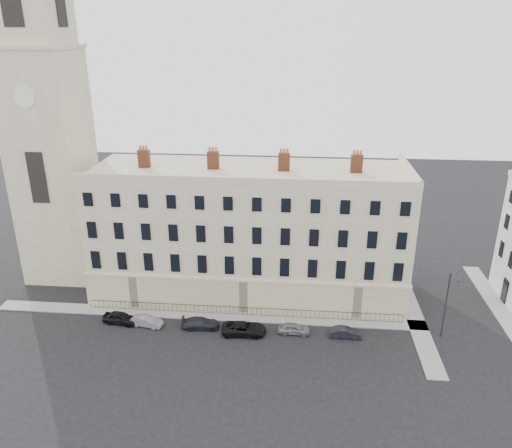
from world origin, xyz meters
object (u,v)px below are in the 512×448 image
object	(u,v)px
car_b	(147,321)
car_e	(294,328)
car_a	(120,318)
car_c	(201,323)
streetlamp	(447,303)
car_d	(244,329)
car_f	(345,332)

from	to	relation	value
car_b	car_e	distance (m)	15.79
car_a	car_c	xyz separation A→B (m)	(8.84, -0.15, -0.06)
car_c	car_e	world-z (taller)	car_c
car_c	car_e	size ratio (longest dim) A/B	1.20
car_b	streetlamp	size ratio (longest dim) A/B	0.47
car_d	streetlamp	bearing A→B (deg)	-88.40
car_f	streetlamp	distance (m)	10.62
car_b	car_f	bearing A→B (deg)	-80.84
streetlamp	car_f	bearing A→B (deg)	-154.48
car_a	car_d	distance (m)	13.62
streetlamp	car_e	bearing A→B (deg)	-157.09
car_e	streetlamp	distance (m)	15.73
car_a	car_e	size ratio (longest dim) A/B	1.13
car_a	car_c	bearing A→B (deg)	-84.05
car_c	car_f	xyz separation A→B (m)	(15.29, -0.29, -0.04)
car_e	car_f	world-z (taller)	car_e
car_a	car_f	bearing A→B (deg)	-84.10
car_d	streetlamp	size ratio (longest dim) A/B	0.63
car_a	car_c	world-z (taller)	car_a
car_b	car_c	world-z (taller)	car_c
car_f	streetlamp	xyz separation A→B (m)	(9.97, 0.94, 3.54)
car_b	car_f	xyz separation A→B (m)	(21.13, -0.18, -0.02)
car_c	car_d	distance (m)	4.80
car_b	car_e	bearing A→B (deg)	-80.29
car_e	car_b	bearing A→B (deg)	90.61
car_e	streetlamp	world-z (taller)	streetlamp
car_b	car_c	distance (m)	5.84
streetlamp	car_d	bearing A→B (deg)	-156.12
car_a	streetlamp	xyz separation A→B (m)	(34.11, 0.50, 3.43)
streetlamp	car_b	bearing A→B (deg)	-158.46
streetlamp	car_c	bearing A→B (deg)	-158.38
car_b	car_f	size ratio (longest dim) A/B	1.04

